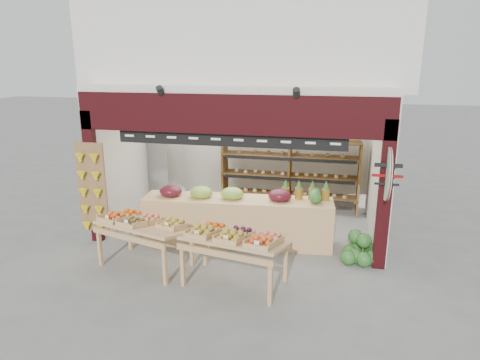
% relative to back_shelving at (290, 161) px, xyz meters
% --- Properties ---
extents(ground, '(60.00, 60.00, 0.00)m').
position_rel_back_shelving_xyz_m(ground, '(-0.85, -1.68, -1.23)').
color(ground, slate).
rests_on(ground, ground).
extents(shop_structure, '(6.36, 5.12, 5.40)m').
position_rel_back_shelving_xyz_m(shop_structure, '(-0.85, -0.06, 2.69)').
color(shop_structure, silver).
rests_on(shop_structure, ground).
extents(banana_board, '(0.60, 0.15, 1.80)m').
position_rel_back_shelving_xyz_m(banana_board, '(-3.58, -2.85, -0.11)').
color(banana_board, '#9A7246').
rests_on(banana_board, ground).
extents(gift_sign, '(0.04, 0.93, 0.92)m').
position_rel_back_shelving_xyz_m(gift_sign, '(1.90, -2.82, 0.52)').
color(gift_sign, '#A1CBB0').
rests_on(gift_sign, ground).
extents(back_shelving, '(3.30, 0.54, 2.01)m').
position_rel_back_shelving_xyz_m(back_shelving, '(0.00, 0.00, 0.00)').
color(back_shelving, brown).
rests_on(back_shelving, ground).
extents(refrigerator, '(0.94, 0.94, 1.97)m').
position_rel_back_shelving_xyz_m(refrigerator, '(-3.25, -0.02, -0.24)').
color(refrigerator, silver).
rests_on(refrigerator, ground).
extents(cardboard_stack, '(0.99, 0.79, 0.61)m').
position_rel_back_shelving_xyz_m(cardboard_stack, '(-2.29, -1.23, -1.01)').
color(cardboard_stack, beige).
rests_on(cardboard_stack, ground).
extents(mid_counter, '(3.78, 1.05, 1.16)m').
position_rel_back_shelving_xyz_m(mid_counter, '(-0.80, -2.23, -0.72)').
color(mid_counter, '#DAB46F').
rests_on(mid_counter, ground).
extents(display_table_left, '(1.76, 1.28, 1.01)m').
position_rel_back_shelving_xyz_m(display_table_left, '(-2.25, -3.51, -0.45)').
color(display_table_left, '#DAB46F').
rests_on(display_table_left, ground).
extents(display_table_right, '(1.75, 1.18, 1.03)m').
position_rel_back_shelving_xyz_m(display_table_right, '(-0.46, -3.84, -0.42)').
color(display_table_right, '#DAB46F').
rests_on(display_table_right, ground).
extents(watermelon_pile, '(0.75, 0.70, 0.53)m').
position_rel_back_shelving_xyz_m(watermelon_pile, '(1.61, -2.54, -1.04)').
color(watermelon_pile, '#1E4E1A').
rests_on(watermelon_pile, ground).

